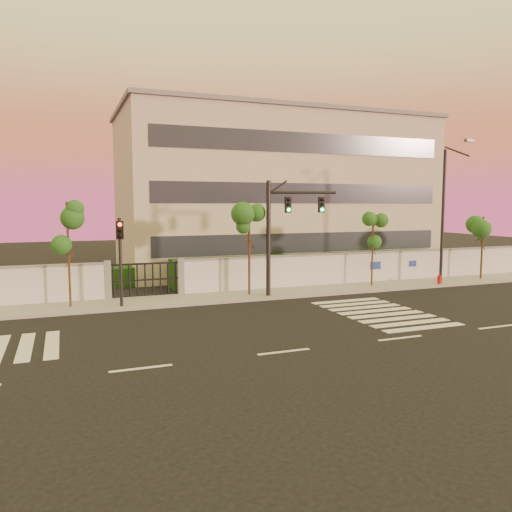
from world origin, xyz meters
The scene contains 14 objects.
ground centered at (0.00, 0.00, 0.00)m, with size 120.00×120.00×0.00m, color black.
sidewalk centered at (0.00, 10.50, 0.07)m, with size 60.00×3.00×0.15m, color gray.
perimeter_wall centered at (0.10, 12.00, 1.07)m, with size 60.00×0.36×2.20m.
hedge_row centered at (1.17, 14.74, 0.82)m, with size 41.00×4.25×1.80m.
institutional_building centered at (9.00, 21.99, 6.16)m, with size 24.40×12.40×12.25m.
road_markings centered at (-1.58, 3.76, 0.01)m, with size 57.00×7.62×0.02m.
street_tree_c centered at (-6.92, 10.42, 3.94)m, with size 1.44×1.15×5.35m.
street_tree_d centered at (2.56, 10.34, 3.73)m, with size 1.64×1.30×5.06m.
street_tree_e centered at (10.82, 10.49, 3.40)m, with size 1.38×1.10×4.63m.
street_tree_f centered at (19.47, 10.25, 3.23)m, with size 1.60×1.27×4.39m.
traffic_signal_main centered at (4.25, 9.64, 4.12)m, with size 4.09×1.03×6.51m.
traffic_signal_secondary centered at (-4.55, 9.57, 2.90)m, with size 0.36×0.34×4.57m.
streetlight_east centered at (15.60, 9.60, 4.91)m, with size 0.54×2.19×9.09m.
fire_hydrant centered at (15.16, 9.41, 0.38)m, with size 0.29×0.29×0.77m.
Camera 1 is at (-7.16, -15.73, 5.22)m, focal length 35.00 mm.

